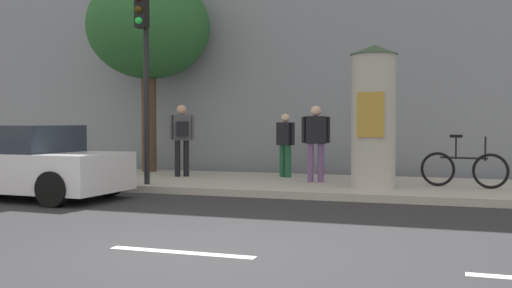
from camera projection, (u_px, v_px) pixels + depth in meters
name	position (u px, v px, depth m)	size (l,w,h in m)	color
ground_plane	(181.00, 253.00, 6.94)	(80.00, 80.00, 0.00)	#2B2B2D
sidewalk_curb	(316.00, 185.00, 13.57)	(36.00, 4.00, 0.15)	#B2ADA3
lane_markings	(181.00, 252.00, 6.94)	(25.80, 0.16, 0.01)	silver
traffic_light	(144.00, 56.00, 12.87)	(0.24, 0.45, 4.11)	black
poster_column	(374.00, 116.00, 12.28)	(0.99, 0.99, 2.93)	#B2ADA3
street_tree	(148.00, 28.00, 16.31)	(3.32, 3.32, 5.35)	#4C3826
pedestrian_in_dark_shirt	(182.00, 134.00, 14.86)	(0.53, 0.51, 1.78)	black
pedestrian_with_backpack	(285.00, 141.00, 14.70)	(0.52, 0.38, 1.56)	#1E5938
pedestrian_tallest	(316.00, 137.00, 13.48)	(0.62, 0.36, 1.72)	#724C84
bicycle_leaning	(464.00, 169.00, 12.42)	(1.75, 0.40, 1.09)	black
parked_car_silver	(20.00, 163.00, 11.92)	(4.22, 2.05, 1.44)	silver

